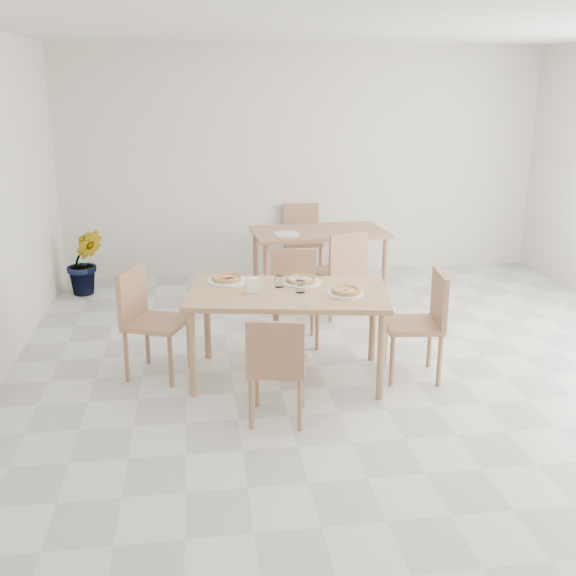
{
  "coord_description": "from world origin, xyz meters",
  "views": [
    {
      "loc": [
        -1.37,
        -4.87,
        2.36
      ],
      "look_at": [
        -0.66,
        0.25,
        0.78
      ],
      "focal_mm": 42.0,
      "sensor_mm": 36.0,
      "label": 1
    }
  ],
  "objects": [
    {
      "name": "chair_south",
      "position": [
        -0.85,
        -0.53,
        0.47
      ],
      "size": [
        0.48,
        0.48,
        0.81
      ],
      "rotation": [
        0.0,
        0.0,
        2.93
      ],
      "color": "#B17C58",
      "rests_on": "ground"
    },
    {
      "name": "tumbler_a",
      "position": [
        -0.71,
        0.38,
        0.8
      ],
      "size": [
        0.07,
        0.07,
        0.09
      ],
      "primitive_type": "cylinder",
      "color": "white",
      "rests_on": "main_table"
    },
    {
      "name": "chair_north",
      "position": [
        -0.48,
        1.08,
        0.5
      ],
      "size": [
        0.45,
        0.45,
        0.87
      ],
      "rotation": [
        0.0,
        0.0,
        -0.05
      ],
      "color": "#B17C58",
      "rests_on": "ground"
    },
    {
      "name": "napkin_holder",
      "position": [
        -0.95,
        0.22,
        0.81
      ],
      "size": [
        0.12,
        0.07,
        0.13
      ],
      "rotation": [
        0.0,
        0.0,
        0.09
      ],
      "color": "silver",
      "rests_on": "main_table"
    },
    {
      "name": "chair_west",
      "position": [
        -1.8,
        0.48,
        0.53
      ],
      "size": [
        0.59,
        0.59,
        0.92
      ],
      "rotation": [
        0.0,
        0.0,
        1.18
      ],
      "color": "#B17C58",
      "rests_on": "ground"
    },
    {
      "name": "plate_empty",
      "position": [
        -0.38,
        2.33,
        0.76
      ],
      "size": [
        0.28,
        0.28,
        0.02
      ],
      "primitive_type": "cylinder",
      "color": "white",
      "rests_on": "second_table"
    },
    {
      "name": "fork_b",
      "position": [
        -0.54,
        -0.06,
        0.75
      ],
      "size": [
        0.08,
        0.19,
        0.01
      ],
      "primitive_type": "cube",
      "rotation": [
        0.0,
        0.0,
        -0.34
      ],
      "color": "silver",
      "rests_on": "main_table"
    },
    {
      "name": "pizza_pepperoni",
      "position": [
        -1.13,
        0.59,
        0.78
      ],
      "size": [
        0.28,
        0.28,
        0.03
      ],
      "rotation": [
        0.0,
        0.0,
        0.1
      ],
      "color": "tan",
      "rests_on": "plate_pepperoni"
    },
    {
      "name": "second_table",
      "position": [
        0.01,
        2.5,
        0.67
      ],
      "size": [
        1.54,
        0.95,
        0.75
      ],
      "rotation": [
        0.0,
        0.0,
        0.07
      ],
      "color": "#B17C58",
      "rests_on": "ground"
    },
    {
      "name": "plate_pepperoni",
      "position": [
        -1.13,
        0.59,
        0.76
      ],
      "size": [
        0.34,
        0.34,
        0.02
      ],
      "primitive_type": "cylinder",
      "color": "white",
      "rests_on": "main_table"
    },
    {
      "name": "tumbler_b",
      "position": [
        -0.57,
        0.21,
        0.8
      ],
      "size": [
        0.07,
        0.07,
        0.1
      ],
      "primitive_type": "cylinder",
      "color": "white",
      "rests_on": "main_table"
    },
    {
      "name": "plate_mushroom",
      "position": [
        -0.52,
        0.46,
        0.76
      ],
      "size": [
        0.34,
        0.34,
        0.02
      ],
      "primitive_type": "cylinder",
      "color": "white",
      "rests_on": "main_table"
    },
    {
      "name": "chair_back_s",
      "position": [
        0.1,
        1.7,
        0.53
      ],
      "size": [
        0.59,
        0.59,
        0.91
      ],
      "rotation": [
        0.0,
        0.0,
        3.53
      ],
      "color": "#B17C58",
      "rests_on": "ground"
    },
    {
      "name": "chair_back_n",
      "position": [
        -0.06,
        3.29,
        0.52
      ],
      "size": [
        0.45,
        0.45,
        0.9
      ],
      "rotation": [
        0.0,
        0.0,
        -0.0
      ],
      "color": "#B17C58",
      "rests_on": "ground"
    },
    {
      "name": "plate_margherita",
      "position": [
        -0.22,
        0.1,
        0.76
      ],
      "size": [
        0.3,
        0.3,
        0.02
      ],
      "primitive_type": "cylinder",
      "color": "white",
      "rests_on": "main_table"
    },
    {
      "name": "main_table",
      "position": [
        -0.66,
        0.25,
        0.67
      ],
      "size": [
        1.73,
        1.17,
        0.75
      ],
      "rotation": [
        0.0,
        0.0,
        -0.18
      ],
      "color": "tan",
      "rests_on": "ground"
    },
    {
      "name": "pizza_mushroom",
      "position": [
        -0.52,
        0.46,
        0.78
      ],
      "size": [
        0.3,
        0.3,
        0.03
      ],
      "rotation": [
        0.0,
        0.0,
        0.14
      ],
      "color": "tan",
      "rests_on": "plate_mushroom"
    },
    {
      "name": "chair_east",
      "position": [
        0.44,
        0.11,
        0.52
      ],
      "size": [
        0.5,
        0.5,
        0.9
      ],
      "rotation": [
        0.0,
        0.0,
        -1.7
      ],
      "color": "#B17C58",
      "rests_on": "ground"
    },
    {
      "name": "potted_plant",
      "position": [
        -2.65,
        2.86,
        0.38
      ],
      "size": [
        0.48,
        0.42,
        0.77
      ],
      "primitive_type": "imported",
      "rotation": [
        0.0,
        0.0,
        0.21
      ],
      "color": "#216F25",
      "rests_on": "ground"
    },
    {
      "name": "fork_a",
      "position": [
        -0.61,
        -0.06,
        0.75
      ],
      "size": [
        0.02,
        0.18,
        0.01
      ],
      "primitive_type": "cube",
      "rotation": [
        0.0,
        0.0,
        0.04
      ],
      "color": "silver",
      "rests_on": "main_table"
    },
    {
      "name": "pizza_margherita",
      "position": [
        -0.22,
        0.1,
        0.78
      ],
      "size": [
        0.25,
        0.25,
        0.03
      ],
      "rotation": [
        0.0,
        0.0,
        0.04
      ],
      "color": "tan",
      "rests_on": "plate_margherita"
    }
  ]
}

